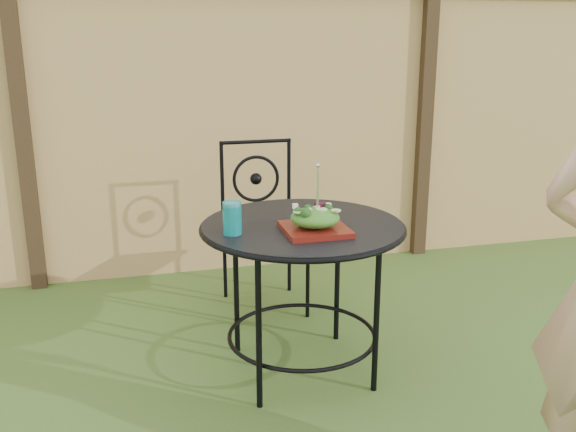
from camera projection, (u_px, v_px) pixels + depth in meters
The scene contains 7 objects.
fence at pixel (238, 128), 4.16m from camera, with size 8.00×0.12×1.90m.
patio_table at pixel (302, 253), 2.90m from camera, with size 0.92×0.92×0.72m.
patio_chair at pixel (262, 221), 3.68m from camera, with size 0.46×0.46×0.95m.
salad_plate at pixel (315, 229), 2.74m from camera, with size 0.27×0.27×0.02m, color #4B140A.
salad at pixel (315, 218), 2.72m from camera, with size 0.21×0.21×0.08m, color #235614.
fork at pixel (318, 188), 2.69m from camera, with size 0.01×0.01×0.18m, color silver.
drinking_glass at pixel (232, 218), 2.70m from camera, with size 0.08×0.08×0.14m, color #0B8181.
Camera 1 is at (-0.74, -1.91, 1.54)m, focal length 40.00 mm.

